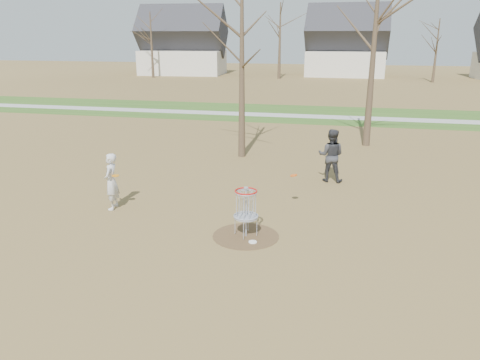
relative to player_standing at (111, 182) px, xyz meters
name	(u,v)px	position (x,y,z in m)	size (l,w,h in m)	color
ground	(246,236)	(4.49, -1.15, -0.88)	(160.00, 160.00, 0.00)	brown
green_band	(309,114)	(4.49, 19.85, -0.88)	(160.00, 8.00, 0.01)	#2D5119
footpath	(308,116)	(4.49, 18.85, -0.87)	(160.00, 1.50, 0.01)	#9E9E99
dirt_circle	(246,236)	(4.49, -1.15, -0.88)	(1.80, 1.80, 0.01)	#47331E
player_standing	(111,182)	(0.00, 0.00, 0.00)	(0.64, 0.42, 1.77)	silver
player_throwing	(331,155)	(6.48, 4.44, 0.09)	(0.95, 0.74, 1.96)	#303135
disc_grounded	(253,242)	(4.75, -1.52, -0.86)	(0.22, 0.22, 0.02)	white
discs_in_play	(209,175)	(2.97, 0.62, 0.21)	(5.47, 1.59, 0.09)	#E4510C
disc_golf_basket	(246,204)	(4.49, -1.15, 0.03)	(0.64, 0.64, 1.35)	#9EA3AD
bare_trees	(344,34)	(6.26, 34.64, 4.46)	(52.62, 44.98, 9.00)	#382B1E
houses_row	(365,49)	(8.80, 51.41, 2.64)	(56.51, 10.01, 7.26)	silver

